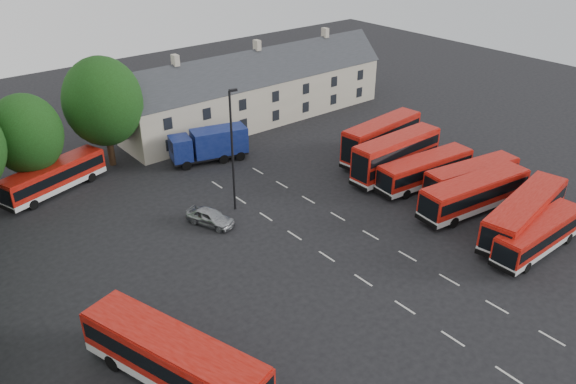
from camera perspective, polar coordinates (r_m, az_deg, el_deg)
name	(u,v)px	position (r m, az deg, el deg)	size (l,w,h in m)	color
ground	(344,268)	(43.60, 5.75, -7.68)	(140.00, 140.00, 0.00)	black
lane_markings	(349,245)	(46.23, 6.25, -5.41)	(5.15, 33.80, 0.01)	beige
terrace_houses	(258,91)	(70.80, -3.04, 10.25)	(35.70, 7.13, 10.06)	beige
bus_row_a	(539,234)	(48.55, 24.18, -3.88)	(9.95, 2.35, 2.81)	silver
bus_row_b	(525,212)	(50.45, 22.91, -1.93)	(12.25, 4.70, 3.38)	silver
bus_row_c	(475,192)	(52.59, 18.44, 0.01)	(11.60, 3.99, 3.21)	silver
bus_row_d	(472,175)	(56.17, 18.16, 1.63)	(10.38, 3.98, 2.86)	silver
bus_row_e	(425,169)	(56.08, 13.76, 2.33)	(10.85, 3.49, 3.02)	silver
bus_dd_south	(396,154)	(57.05, 10.93, 3.80)	(10.54, 2.57, 4.31)	silver
bus_dd_north	(381,138)	(60.77, 9.47, 5.47)	(10.76, 3.43, 4.34)	silver
bus_west	(173,357)	(33.84, -11.57, -16.08)	(6.38, 12.47, 3.45)	silver
bus_north	(54,176)	(57.70, -22.69, 1.55)	(10.54, 5.52, 2.92)	silver
box_truck	(210,144)	(60.19, -7.93, 4.86)	(8.46, 4.55, 3.54)	black
silver_car	(210,217)	(48.84, -7.91, -2.52)	(1.77, 4.41, 1.50)	#A6AAAE
lamppost	(232,148)	(48.69, -5.66, 4.44)	(0.78, 0.45, 11.24)	black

